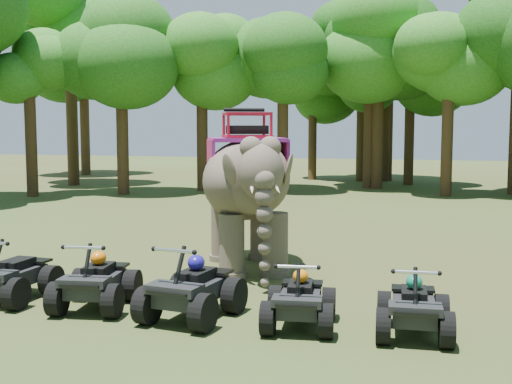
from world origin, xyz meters
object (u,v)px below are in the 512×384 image
(elephant, at_px, (247,189))
(atv_4, at_px, (414,299))
(atv_0, at_px, (12,268))
(atv_1, at_px, (96,274))
(atv_3, at_px, (300,293))
(atv_2, at_px, (192,280))

(elephant, distance_m, atv_4, 5.67)
(atv_0, bearing_deg, elephant, 49.21)
(atv_0, xyz_separation_m, atv_4, (7.31, -0.04, -0.04))
(atv_1, bearing_deg, atv_3, -10.06)
(elephant, xyz_separation_m, atv_1, (-1.65, -3.94, -1.21))
(atv_3, xyz_separation_m, atv_4, (1.79, 0.07, 0.01))
(atv_4, bearing_deg, atv_3, 178.16)
(atv_3, bearing_deg, atv_0, 171.64)
(atv_2, bearing_deg, atv_1, -175.76)
(atv_1, relative_size, atv_4, 1.08)
(atv_0, bearing_deg, atv_4, 0.22)
(elephant, relative_size, atv_4, 2.81)
(atv_0, distance_m, atv_2, 3.67)
(atv_1, distance_m, atv_4, 5.53)
(elephant, bearing_deg, atv_0, -156.24)
(elephant, bearing_deg, atv_4, -70.37)
(atv_4, bearing_deg, elephant, 130.43)
(atv_2, xyz_separation_m, atv_3, (1.85, 0.04, -0.09))
(elephant, bearing_deg, atv_2, -111.60)
(atv_1, distance_m, atv_3, 3.73)
(atv_3, bearing_deg, elephant, 110.26)
(atv_1, bearing_deg, atv_2, -12.40)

